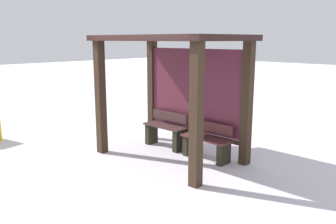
{
  "coord_description": "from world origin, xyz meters",
  "views": [
    {
      "loc": [
        4.75,
        -4.95,
        2.36
      ],
      "look_at": [
        0.15,
        -0.21,
        1.0
      ],
      "focal_mm": 37.82,
      "sensor_mm": 36.0,
      "label": 1
    }
  ],
  "objects": [
    {
      "name": "bus_shelter",
      "position": [
        0.0,
        0.21,
        1.79
      ],
      "size": [
        2.9,
        1.81,
        2.44
      ],
      "color": "#332417",
      "rests_on": "ground"
    },
    {
      "name": "bench_left_inside",
      "position": [
        -0.58,
        0.46,
        0.36
      ],
      "size": [
        1.06,
        0.35,
        0.78
      ],
      "color": "#3F2A28",
      "rests_on": "ground"
    },
    {
      "name": "bench_center_inside",
      "position": [
        0.58,
        0.46,
        0.33
      ],
      "size": [
        1.06,
        0.37,
        0.73
      ],
      "color": "#542B2C",
      "rests_on": "ground"
    },
    {
      "name": "ground_plane",
      "position": [
        0.0,
        0.0,
        0.0
      ],
      "size": [
        60.0,
        60.0,
        0.0
      ],
      "primitive_type": "plane",
      "color": "silver"
    }
  ]
}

